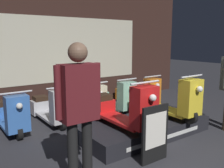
{
  "coord_description": "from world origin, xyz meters",
  "views": [
    {
      "loc": [
        -2.95,
        -2.23,
        1.82
      ],
      "look_at": [
        0.09,
        2.01,
        0.88
      ],
      "focal_mm": 40.0,
      "sensor_mm": 36.0,
      "label": 1
    }
  ],
  "objects_px": {
    "scooter_backrow_2": "(85,103)",
    "scooter_display_right": "(169,100)",
    "scooter_backrow_0": "(11,115)",
    "scooter_display_left": "(124,110)",
    "scooter_backrow_4": "(139,94)",
    "scooter_backrow_1": "(51,108)",
    "price_sign_board": "(155,134)",
    "scooter_backrow_3": "(114,98)",
    "person_left_browsing": "(79,103)"
  },
  "relations": [
    {
      "from": "scooter_display_right",
      "to": "scooter_backrow_0",
      "type": "distance_m",
      "value": 3.16
    },
    {
      "from": "scooter_backrow_2",
      "to": "scooter_backrow_3",
      "type": "relative_size",
      "value": 1.0
    },
    {
      "from": "scooter_display_left",
      "to": "scooter_backrow_2",
      "type": "distance_m",
      "value": 1.81
    },
    {
      "from": "scooter_display_left",
      "to": "scooter_backrow_0",
      "type": "height_order",
      "value": "scooter_display_left"
    },
    {
      "from": "scooter_display_left",
      "to": "scooter_backrow_4",
      "type": "relative_size",
      "value": 1.0
    },
    {
      "from": "scooter_display_right",
      "to": "scooter_backrow_3",
      "type": "distance_m",
      "value": 1.79
    },
    {
      "from": "scooter_backrow_4",
      "to": "scooter_backrow_2",
      "type": "bearing_deg",
      "value": 180.0
    },
    {
      "from": "scooter_backrow_4",
      "to": "price_sign_board",
      "type": "distance_m",
      "value": 3.25
    },
    {
      "from": "scooter_display_right",
      "to": "scooter_backrow_0",
      "type": "relative_size",
      "value": 1.0
    },
    {
      "from": "scooter_backrow_3",
      "to": "scooter_backrow_4",
      "type": "distance_m",
      "value": 0.85
    },
    {
      "from": "scooter_display_left",
      "to": "scooter_backrow_3",
      "type": "distance_m",
      "value": 2.1
    },
    {
      "from": "scooter_backrow_1",
      "to": "scooter_backrow_2",
      "type": "height_order",
      "value": "same"
    },
    {
      "from": "scooter_display_right",
      "to": "scooter_backrow_0",
      "type": "xyz_separation_m",
      "value": [
        -2.61,
        1.77,
        -0.28
      ]
    },
    {
      "from": "scooter_backrow_3",
      "to": "price_sign_board",
      "type": "bearing_deg",
      "value": -113.6
    },
    {
      "from": "scooter_display_right",
      "to": "scooter_backrow_2",
      "type": "xyz_separation_m",
      "value": [
        -0.91,
        1.77,
        -0.28
      ]
    },
    {
      "from": "scooter_backrow_2",
      "to": "scooter_display_right",
      "type": "bearing_deg",
      "value": -62.83
    },
    {
      "from": "scooter_display_left",
      "to": "scooter_backrow_4",
      "type": "height_order",
      "value": "scooter_display_left"
    },
    {
      "from": "scooter_backrow_3",
      "to": "scooter_backrow_4",
      "type": "height_order",
      "value": "same"
    },
    {
      "from": "scooter_display_right",
      "to": "scooter_backrow_0",
      "type": "bearing_deg",
      "value": 145.81
    },
    {
      "from": "scooter_display_right",
      "to": "price_sign_board",
      "type": "bearing_deg",
      "value": -145.8
    },
    {
      "from": "scooter_display_right",
      "to": "price_sign_board",
      "type": "distance_m",
      "value": 1.44
    },
    {
      "from": "scooter_backrow_1",
      "to": "scooter_backrow_2",
      "type": "relative_size",
      "value": 1.0
    },
    {
      "from": "scooter_backrow_0",
      "to": "scooter_backrow_2",
      "type": "relative_size",
      "value": 1.0
    },
    {
      "from": "scooter_display_right",
      "to": "scooter_backrow_4",
      "type": "xyz_separation_m",
      "value": [
        0.79,
        1.77,
        -0.28
      ]
    },
    {
      "from": "scooter_backrow_2",
      "to": "price_sign_board",
      "type": "relative_size",
      "value": 1.81
    },
    {
      "from": "scooter_backrow_3",
      "to": "price_sign_board",
      "type": "relative_size",
      "value": 1.81
    },
    {
      "from": "scooter_backrow_1",
      "to": "price_sign_board",
      "type": "xyz_separation_m",
      "value": [
        0.57,
        -2.58,
        0.11
      ]
    },
    {
      "from": "scooter_backrow_0",
      "to": "scooter_backrow_3",
      "type": "relative_size",
      "value": 1.0
    },
    {
      "from": "person_left_browsing",
      "to": "scooter_backrow_4",
      "type": "bearing_deg",
      "value": 37.94
    },
    {
      "from": "scooter_backrow_1",
      "to": "price_sign_board",
      "type": "height_order",
      "value": "scooter_backrow_1"
    },
    {
      "from": "scooter_backrow_1",
      "to": "scooter_backrow_4",
      "type": "relative_size",
      "value": 1.0
    },
    {
      "from": "scooter_display_right",
      "to": "scooter_backrow_1",
      "type": "xyz_separation_m",
      "value": [
        -1.76,
        1.77,
        -0.28
      ]
    },
    {
      "from": "person_left_browsing",
      "to": "price_sign_board",
      "type": "relative_size",
      "value": 2.05
    },
    {
      "from": "scooter_display_left",
      "to": "scooter_backrow_3",
      "type": "bearing_deg",
      "value": 58.57
    },
    {
      "from": "scooter_backrow_2",
      "to": "scooter_backrow_0",
      "type": "bearing_deg",
      "value": 180.0
    },
    {
      "from": "scooter_backrow_0",
      "to": "person_left_browsing",
      "type": "height_order",
      "value": "person_left_browsing"
    },
    {
      "from": "scooter_backrow_2",
      "to": "scooter_backrow_3",
      "type": "bearing_deg",
      "value": 0.0
    },
    {
      "from": "scooter_display_left",
      "to": "scooter_backrow_0",
      "type": "bearing_deg",
      "value": 129.58
    },
    {
      "from": "scooter_backrow_2",
      "to": "scooter_backrow_4",
      "type": "bearing_deg",
      "value": 0.0
    },
    {
      "from": "scooter_display_left",
      "to": "scooter_backrow_2",
      "type": "height_order",
      "value": "scooter_display_left"
    },
    {
      "from": "scooter_backrow_2",
      "to": "scooter_backrow_3",
      "type": "xyz_separation_m",
      "value": [
        0.85,
        0.0,
        0.0
      ]
    },
    {
      "from": "scooter_backrow_0",
      "to": "scooter_backrow_4",
      "type": "xyz_separation_m",
      "value": [
        3.4,
        0.0,
        0.0
      ]
    },
    {
      "from": "scooter_backrow_2",
      "to": "scooter_backrow_4",
      "type": "relative_size",
      "value": 1.0
    },
    {
      "from": "scooter_display_left",
      "to": "scooter_backrow_2",
      "type": "bearing_deg",
      "value": 82.49
    },
    {
      "from": "scooter_backrow_1",
      "to": "scooter_backrow_2",
      "type": "bearing_deg",
      "value": 0.0
    },
    {
      "from": "scooter_display_left",
      "to": "scooter_backrow_0",
      "type": "xyz_separation_m",
      "value": [
        -1.46,
        1.77,
        -0.28
      ]
    },
    {
      "from": "price_sign_board",
      "to": "scooter_backrow_1",
      "type": "bearing_deg",
      "value": 102.52
    },
    {
      "from": "person_left_browsing",
      "to": "scooter_display_left",
      "type": "bearing_deg",
      "value": 29.46
    },
    {
      "from": "scooter_display_left",
      "to": "scooter_display_right",
      "type": "distance_m",
      "value": 1.14
    },
    {
      "from": "scooter_backrow_1",
      "to": "scooter_backrow_3",
      "type": "bearing_deg",
      "value": 0.0
    }
  ]
}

